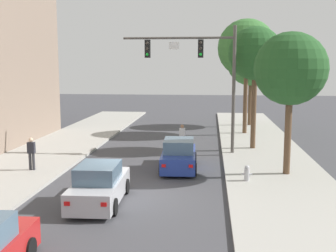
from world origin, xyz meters
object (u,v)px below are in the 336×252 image
car_following_silver (99,186)px  street_tree_farthest (251,62)px  car_lead_blue (179,156)px  fire_hydrant (247,173)px  pedestrian_sidewalk_left_walker (31,152)px  street_tree_third (247,48)px  street_tree_nearest (291,69)px  pedestrian_crossing_road (182,136)px  street_tree_second (255,54)px  traffic_signal_mast (202,65)px

car_following_silver → street_tree_farthest: street_tree_farthest is taller
car_lead_blue → fire_hydrant: 4.07m
pedestrian_sidewalk_left_walker → street_tree_third: street_tree_third is taller
car_lead_blue → car_following_silver: size_ratio=1.00×
car_lead_blue → street_tree_farthest: (5.03, 15.98, 4.92)m
car_lead_blue → pedestrian_sidewalk_left_walker: pedestrian_sidewalk_left_walker is taller
street_tree_nearest → pedestrian_crossing_road: bearing=132.6°
pedestrian_sidewalk_left_walker → street_tree_third: 18.18m
street_tree_nearest → street_tree_second: (-1.01, 6.32, 0.87)m
street_tree_nearest → street_tree_farthest: street_tree_farthest is taller
fire_hydrant → street_tree_nearest: bearing=36.2°
pedestrian_sidewalk_left_walker → traffic_signal_mast: bearing=32.3°
street_tree_farthest → street_tree_nearest: bearing=-89.0°
car_following_silver → street_tree_farthest: bearing=70.5°
street_tree_third → street_tree_second: bearing=-89.6°
pedestrian_sidewalk_left_walker → street_tree_nearest: (12.60, 0.54, 4.11)m
street_tree_farthest → fire_hydrant: bearing=-95.4°
pedestrian_sidewalk_left_walker → fire_hydrant: bearing=-5.1°
pedestrian_crossing_road → street_tree_nearest: bearing=-47.4°
pedestrian_crossing_road → fire_hydrant: size_ratio=2.28×
car_lead_blue → pedestrian_crossing_road: (-0.16, 5.04, 0.19)m
traffic_signal_mast → street_tree_third: 8.35m
pedestrian_crossing_road → street_tree_second: 6.81m
street_tree_second → fire_hydrant: bearing=-97.4°
car_lead_blue → fire_hydrant: size_ratio=5.97×
fire_hydrant → street_tree_farthest: street_tree_farthest is taller
pedestrian_crossing_road → street_tree_nearest: size_ratio=0.24×
street_tree_nearest → street_tree_second: street_tree_second is taller
street_tree_nearest → pedestrian_sidewalk_left_walker: bearing=-177.6°
pedestrian_crossing_road → street_tree_third: (4.42, 6.40, 5.71)m
car_following_silver → pedestrian_sidewalk_left_walker: 6.34m
car_lead_blue → street_tree_third: 13.56m
traffic_signal_mast → street_tree_second: size_ratio=0.99×
car_lead_blue → pedestrian_crossing_road: pedestrian_crossing_road is taller
street_tree_third → street_tree_farthest: bearing=80.4°
car_lead_blue → pedestrian_sidewalk_left_walker: 7.44m
pedestrian_crossing_road → car_following_silver: bearing=-103.0°
street_tree_nearest → street_tree_second: size_ratio=0.89×
car_lead_blue → street_tree_third: street_tree_third is taller
car_lead_blue → street_tree_third: (4.26, 11.44, 5.90)m
car_lead_blue → street_tree_farthest: street_tree_farthest is taller
traffic_signal_mast → pedestrian_sidewalk_left_walker: 10.77m
fire_hydrant → street_tree_second: (1.01, 7.79, 5.54)m
pedestrian_crossing_road → fire_hydrant: pedestrian_crossing_road is taller
pedestrian_crossing_road → fire_hydrant: (3.45, -7.43, -0.41)m
car_lead_blue → pedestrian_crossing_road: bearing=91.9°
car_lead_blue → car_following_silver: (-2.67, -5.77, 0.00)m
car_lead_blue → street_tree_second: (4.30, 5.41, 5.32)m
car_lead_blue → street_tree_nearest: size_ratio=0.63×
car_following_silver → pedestrian_sidewalk_left_walker: bearing=136.9°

